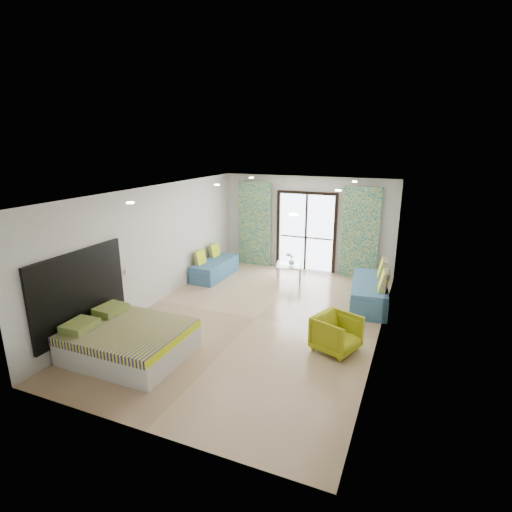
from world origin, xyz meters
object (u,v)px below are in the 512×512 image
at_px(bed, 128,341).
at_px(daybed_left, 215,268).
at_px(armchair, 337,332).
at_px(coffee_table, 289,267).
at_px(daybed_right, 370,292).

bearing_deg(bed, daybed_left, 98.38).
height_order(daybed_left, armchair, daybed_left).
height_order(coffee_table, armchair, coffee_table).
relative_size(daybed_right, armchair, 2.83).
bearing_deg(daybed_right, coffee_table, 152.77).
distance_m(bed, daybed_left, 4.38).
distance_m(bed, coffee_table, 5.00).
bearing_deg(daybed_left, coffee_table, 13.75).
relative_size(bed, daybed_right, 0.94).
bearing_deg(armchair, bed, 136.20).
height_order(daybed_left, coffee_table, daybed_left).
distance_m(daybed_left, armchair, 4.83).
bearing_deg(coffee_table, daybed_right, -20.10).
bearing_deg(armchair, daybed_right, 14.35).
height_order(daybed_right, coffee_table, daybed_right).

